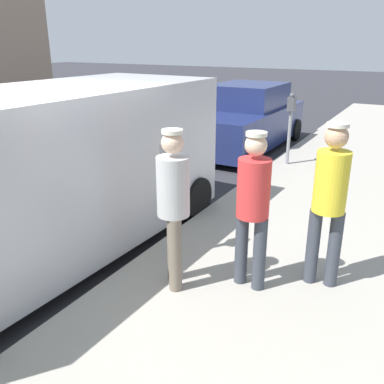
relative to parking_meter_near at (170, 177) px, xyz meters
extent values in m
plane|color=#2D2D33|center=(-1.35, -0.61, -1.18)|extent=(80.00, 80.00, 0.00)
cube|color=#9E998E|center=(2.15, -0.61, -1.11)|extent=(5.00, 32.00, 0.15)
cylinder|color=gray|center=(0.00, 0.00, -0.46)|extent=(0.07, 0.07, 1.15)
cube|color=#4C4C51|center=(0.00, 0.00, 0.26)|extent=(0.14, 0.18, 0.28)
sphere|color=#47474C|center=(0.00, 0.00, 0.43)|extent=(0.12, 0.12, 0.12)
cylinder|color=gray|center=(0.00, 4.77, -0.46)|extent=(0.07, 0.07, 1.15)
cube|color=#4C4C51|center=(0.00, 4.77, 0.26)|extent=(0.14, 0.18, 0.28)
sphere|color=#47474C|center=(0.00, 4.77, 0.43)|extent=(0.12, 0.12, 0.12)
cylinder|color=#726656|center=(0.44, -0.61, -0.62)|extent=(0.14, 0.14, 0.83)
cylinder|color=#726656|center=(0.31, -0.44, -0.62)|extent=(0.14, 0.14, 0.83)
cylinder|color=#B7B7B7|center=(0.38, -0.52, 0.11)|extent=(0.34, 0.34, 0.62)
sphere|color=beige|center=(0.38, -0.52, 0.56)|extent=(0.22, 0.22, 0.22)
cylinder|color=silver|center=(0.38, -0.52, 0.67)|extent=(0.21, 0.21, 0.04)
cylinder|color=#383D47|center=(1.87, 0.31, -0.60)|extent=(0.14, 0.14, 0.86)
cylinder|color=#383D47|center=(1.66, 0.27, -0.60)|extent=(0.14, 0.14, 0.86)
cylinder|color=yellow|center=(1.77, 0.29, 0.15)|extent=(0.34, 0.34, 0.64)
sphere|color=tan|center=(1.77, 0.29, 0.62)|extent=(0.23, 0.23, 0.23)
cylinder|color=silver|center=(1.77, 0.29, 0.73)|extent=(0.22, 0.22, 0.04)
cylinder|color=#383D47|center=(1.20, -0.15, -0.62)|extent=(0.14, 0.14, 0.82)
cylinder|color=#383D47|center=(0.99, -0.12, -0.62)|extent=(0.14, 0.14, 0.82)
cylinder|color=red|center=(1.09, -0.14, 0.09)|extent=(0.34, 0.34, 0.61)
sphere|color=beige|center=(1.09, -0.14, 0.54)|extent=(0.22, 0.22, 0.22)
cylinder|color=silver|center=(1.09, -0.14, 0.65)|extent=(0.21, 0.21, 0.04)
cube|color=#BCBCC1|center=(-1.50, -0.53, -0.01)|extent=(2.19, 5.27, 1.96)
cylinder|color=black|center=(-0.48, 1.48, -0.84)|extent=(0.24, 0.69, 0.68)
cylinder|color=black|center=(-2.37, 1.55, -0.84)|extent=(0.24, 0.69, 0.68)
cube|color=navy|center=(-1.60, 6.15, -0.57)|extent=(1.86, 4.42, 0.89)
cube|color=navy|center=(-1.60, 6.37, 0.17)|extent=(1.62, 1.99, 0.60)
cylinder|color=black|center=(-0.76, 4.49, -0.88)|extent=(0.23, 0.60, 0.60)
cylinder|color=black|center=(-2.48, 4.51, -0.88)|extent=(0.23, 0.60, 0.60)
cylinder|color=black|center=(-0.73, 7.79, -0.88)|extent=(0.23, 0.60, 0.60)
cylinder|color=black|center=(-2.45, 7.81, -0.88)|extent=(0.23, 0.60, 0.60)
camera|label=1|loc=(2.50, -3.92, 1.50)|focal=39.07mm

